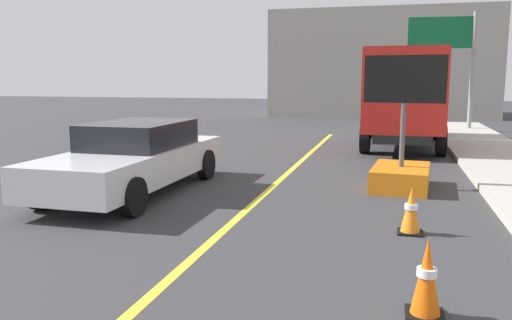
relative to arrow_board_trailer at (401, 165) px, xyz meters
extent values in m
cube|color=orange|center=(0.00, 0.00, -0.26)|extent=(1.25, 1.89, 0.45)
cylinder|color=#4C4C4C|center=(0.00, 0.00, 0.62)|extent=(0.10, 0.10, 1.30)
cube|color=black|center=(0.00, 0.00, 1.74)|extent=(1.60, 0.21, 0.95)
sphere|color=yellow|center=(0.55, 0.00, 1.74)|extent=(0.09, 0.09, 0.09)
sphere|color=yellow|center=(0.25, 0.03, 1.74)|extent=(0.09, 0.09, 0.09)
sphere|color=yellow|center=(-0.05, 0.05, 1.74)|extent=(0.09, 0.09, 0.09)
sphere|color=yellow|center=(-0.34, 0.08, 1.74)|extent=(0.09, 0.09, 0.09)
sphere|color=yellow|center=(-0.51, 0.09, 1.92)|extent=(0.09, 0.09, 0.09)
sphere|color=yellow|center=(-0.51, 0.09, 1.56)|extent=(0.09, 0.09, 0.09)
cube|color=black|center=(0.17, 6.97, 0.09)|extent=(1.79, 6.80, 0.25)
cube|color=silver|center=(0.24, 9.40, 1.17)|extent=(2.32, 1.96, 1.90)
cube|color=red|center=(0.14, 5.94, 1.42)|extent=(2.41, 4.66, 2.40)
cylinder|color=black|center=(-0.84, 9.30, -0.03)|extent=(0.31, 0.91, 0.90)
cylinder|color=black|center=(1.32, 9.23, -0.03)|extent=(0.31, 0.91, 0.90)
cylinder|color=black|center=(-0.97, 4.98, -0.03)|extent=(0.31, 0.91, 0.90)
cylinder|color=black|center=(1.19, 4.91, -0.03)|extent=(0.31, 0.91, 0.90)
cube|color=silver|center=(-5.11, -1.75, 0.10)|extent=(1.88, 5.09, 0.60)
cube|color=black|center=(-5.11, -1.50, 0.65)|extent=(1.63, 2.30, 0.50)
cylinder|color=black|center=(-4.26, -3.44, -0.15)|extent=(0.23, 0.66, 0.66)
cylinder|color=black|center=(-6.00, -3.42, -0.15)|extent=(0.23, 0.66, 0.66)
cylinder|color=black|center=(-4.22, -0.09, -0.15)|extent=(0.23, 0.66, 0.66)
cylinder|color=black|center=(-5.96, -0.07, -0.15)|extent=(0.23, 0.66, 0.66)
cylinder|color=gray|center=(2.99, 12.86, 2.02)|extent=(0.18, 0.18, 5.00)
cube|color=#0F6033|center=(1.59, 12.73, 3.67)|extent=(2.59, 0.29, 1.30)
cube|color=white|center=(1.59, 12.77, 3.67)|extent=(1.81, 0.17, 0.18)
cube|color=gray|center=(-0.95, 22.98, 2.62)|extent=(12.91, 7.52, 6.19)
cube|color=black|center=(0.15, -6.00, -0.47)|extent=(0.36, 0.36, 0.03)
cone|color=#EA5B0C|center=(0.15, -6.00, -0.08)|extent=(0.28, 0.28, 0.74)
cylinder|color=white|center=(0.15, -6.00, -0.04)|extent=(0.19, 0.19, 0.08)
cube|color=black|center=(0.10, -3.26, -0.47)|extent=(0.36, 0.36, 0.03)
cone|color=orange|center=(0.10, -3.26, -0.11)|extent=(0.28, 0.28, 0.67)
cylinder|color=white|center=(0.10, -3.26, -0.08)|extent=(0.19, 0.19, 0.08)
camera|label=1|loc=(-0.23, -10.91, 1.75)|focal=36.44mm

